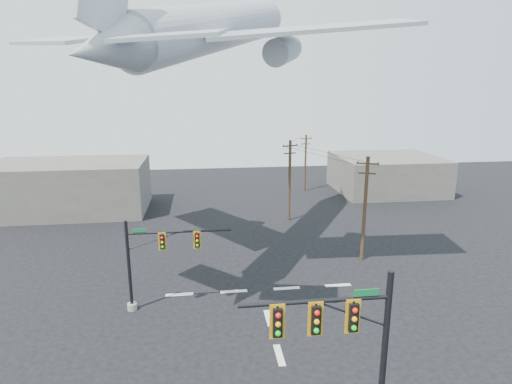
{
  "coord_description": "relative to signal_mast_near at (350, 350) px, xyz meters",
  "views": [
    {
      "loc": [
        -3.98,
        -16.96,
        15.04
      ],
      "look_at": [
        -1.22,
        5.0,
        9.39
      ],
      "focal_mm": 30.0,
      "sensor_mm": 36.0,
      "label": 1
    }
  ],
  "objects": [
    {
      "name": "lane_markings",
      "position": [
        -1.81,
        7.45,
        -4.34
      ],
      "size": [
        14.0,
        21.2,
        0.01
      ],
      "color": "silver",
      "rests_on": "ground"
    },
    {
      "name": "signal_mast_near",
      "position": [
        0.0,
        0.0,
        0.0
      ],
      "size": [
        6.54,
        0.85,
        7.77
      ],
      "color": "gray",
      "rests_on": "ground"
    },
    {
      "name": "signal_mast_far",
      "position": [
        -9.37,
        12.33,
        -0.87
      ],
      "size": [
        7.17,
        0.7,
        6.39
      ],
      "color": "gray",
      "rests_on": "ground"
    },
    {
      "name": "utility_pole_a",
      "position": [
        7.77,
        18.63,
        0.45
      ],
      "size": [
        1.75,
        0.8,
        9.18
      ],
      "rotation": [
        0.0,
        0.0,
        -0.38
      ],
      "color": "#44321D",
      "rests_on": "ground"
    },
    {
      "name": "utility_pole_b",
      "position": [
        3.66,
        30.48,
        0.39
      ],
      "size": [
        1.78,
        0.67,
        9.06
      ],
      "rotation": [
        0.0,
        0.0,
        0.31
      ],
      "color": "#44321D",
      "rests_on": "ground"
    },
    {
      "name": "utility_pole_c",
      "position": [
        8.67,
        43.71,
        -0.14
      ],
      "size": [
        1.65,
        0.29,
        8.04
      ],
      "rotation": [
        0.0,
        0.0,
        -0.11
      ],
      "color": "#44321D",
      "rests_on": "ground"
    },
    {
      "name": "power_lines",
      "position": [
        5.96,
        31.2,
        3.82
      ],
      "size": [
        6.58,
        25.09,
        0.56
      ],
      "color": "black"
    },
    {
      "name": "airliner",
      "position": [
        -4.46,
        20.62,
        14.8
      ],
      "size": [
        27.48,
        29.97,
        9.23
      ],
      "rotation": [
        0.0,
        -0.19,
        1.08
      ],
      "color": "#A3A8AF"
    },
    {
      "name": "building_left",
      "position": [
        -21.81,
        37.12,
        -1.35
      ],
      "size": [
        18.0,
        10.0,
        6.0
      ],
      "primitive_type": "cube",
      "color": "#645F58",
      "rests_on": "ground"
    },
    {
      "name": "building_right",
      "position": [
        20.19,
        42.12,
        -1.85
      ],
      "size": [
        14.0,
        12.0,
        5.0
      ],
      "primitive_type": "cube",
      "color": "#645F58",
      "rests_on": "ground"
    }
  ]
}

